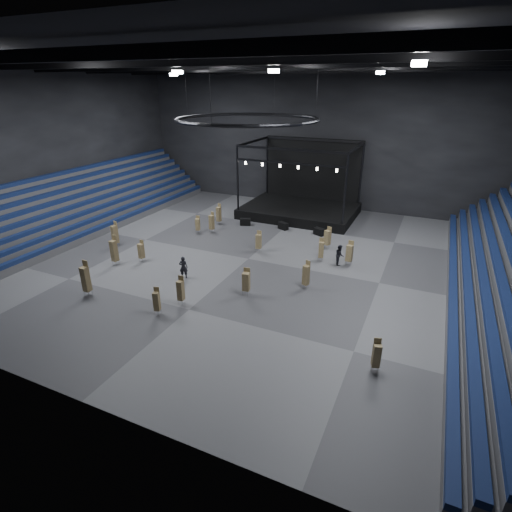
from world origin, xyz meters
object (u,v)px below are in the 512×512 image
at_px(stage, 302,203).
at_px(chair_stack_14, 141,251).
at_px(chair_stack_4, 321,249).
at_px(chair_stack_8, 212,222).
at_px(chair_stack_12, 181,290).
at_px(chair_stack_15, 376,355).
at_px(man_center, 183,267).
at_px(chair_stack_10, 328,237).
at_px(chair_stack_13, 114,250).
at_px(chair_stack_11, 246,281).
at_px(flight_case_mid, 283,226).
at_px(chair_stack_3, 198,224).
at_px(chair_stack_5, 350,253).
at_px(chair_stack_1, 157,301).
at_px(chair_stack_9, 86,278).
at_px(chair_stack_2, 259,241).
at_px(chair_stack_7, 115,234).
at_px(flight_case_left, 245,222).
at_px(chair_stack_0, 219,214).
at_px(crew_member, 340,255).
at_px(flight_case_right, 319,232).
at_px(chair_stack_6, 306,275).

relative_size(stage, chair_stack_14, 6.43).
relative_size(chair_stack_4, chair_stack_8, 0.96).
distance_m(chair_stack_12, chair_stack_15, 15.11).
relative_size(chair_stack_4, man_center, 1.15).
bearing_deg(chair_stack_10, chair_stack_13, -119.81).
distance_m(chair_stack_10, chair_stack_14, 18.64).
distance_m(chair_stack_4, chair_stack_8, 13.92).
bearing_deg(chair_stack_14, chair_stack_11, -3.08).
relative_size(flight_case_mid, chair_stack_3, 0.60).
bearing_deg(chair_stack_5, chair_stack_1, -119.98).
height_order(chair_stack_8, chair_stack_9, chair_stack_9).
height_order(chair_stack_2, chair_stack_7, chair_stack_7).
relative_size(flight_case_left, chair_stack_12, 0.53).
distance_m(flight_case_left, chair_stack_11, 17.39).
distance_m(chair_stack_4, chair_stack_12, 14.57).
distance_m(chair_stack_2, chair_stack_9, 16.56).
height_order(chair_stack_4, chair_stack_8, chair_stack_8).
distance_m(flight_case_left, chair_stack_9, 21.37).
height_order(chair_stack_3, chair_stack_5, chair_stack_5).
relative_size(chair_stack_1, chair_stack_3, 1.07).
bearing_deg(chair_stack_0, flight_case_mid, 23.32).
relative_size(chair_stack_1, chair_stack_8, 0.90).
height_order(chair_stack_2, crew_member, chair_stack_2).
bearing_deg(chair_stack_11, man_center, 165.71).
xyz_separation_m(stage, flight_case_mid, (0.02, -6.73, -1.04)).
relative_size(chair_stack_10, chair_stack_14, 1.08).
distance_m(chair_stack_12, man_center, 4.61).
bearing_deg(chair_stack_11, flight_case_left, 106.65).
distance_m(chair_stack_2, chair_stack_10, 7.17).
relative_size(chair_stack_10, chair_stack_13, 0.80).
relative_size(flight_case_right, chair_stack_2, 0.54).
relative_size(chair_stack_0, chair_stack_14, 1.18).
bearing_deg(chair_stack_9, chair_stack_10, 49.41).
relative_size(chair_stack_0, chair_stack_5, 1.06).
relative_size(chair_stack_1, chair_stack_14, 1.01).
height_order(chair_stack_4, chair_stack_6, chair_stack_6).
bearing_deg(chair_stack_5, stage, 131.22).
distance_m(chair_stack_3, chair_stack_13, 11.00).
bearing_deg(chair_stack_11, chair_stack_0, 116.81).
height_order(flight_case_left, chair_stack_8, chair_stack_8).
xyz_separation_m(chair_stack_2, chair_stack_14, (-9.22, -6.83, -0.04)).
bearing_deg(flight_case_left, chair_stack_15, -48.13).
bearing_deg(man_center, chair_stack_7, -39.08).
height_order(chair_stack_10, chair_stack_12, chair_stack_12).
bearing_deg(man_center, chair_stack_9, 26.07).
bearing_deg(chair_stack_9, flight_case_left, 78.76).
xyz_separation_m(chair_stack_1, chair_stack_13, (-9.03, 5.51, 0.36)).
bearing_deg(chair_stack_13, chair_stack_12, -14.12).
xyz_separation_m(chair_stack_4, chair_stack_8, (-13.65, 2.68, 0.03)).
xyz_separation_m(chair_stack_2, chair_stack_3, (-8.60, 2.23, -0.11)).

